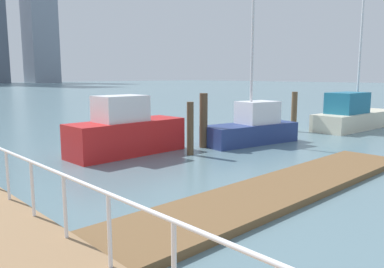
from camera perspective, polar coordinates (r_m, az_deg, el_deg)
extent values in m
plane|color=slate|center=(16.42, -22.18, -2.53)|extent=(300.00, 300.00, 0.00)
cube|color=brown|center=(10.23, 12.55, -8.14)|extent=(11.83, 2.00, 0.18)
cylinder|color=white|center=(4.52, -2.68, -18.96)|extent=(0.06, 0.06, 1.05)
cylinder|color=white|center=(5.52, -12.12, -13.85)|extent=(0.06, 0.06, 1.05)
cylinder|color=white|center=(6.64, -18.29, -10.17)|extent=(0.06, 0.06, 1.05)
cylinder|color=white|center=(7.83, -22.55, -7.52)|extent=(0.06, 0.06, 1.05)
cylinder|color=white|center=(9.06, -25.62, -5.54)|extent=(0.06, 0.06, 1.05)
cylinder|color=white|center=(4.31, -2.74, -12.76)|extent=(0.06, 24.21, 0.06)
cylinder|color=brown|center=(21.45, 14.88, 3.22)|extent=(0.30, 0.30, 2.14)
cylinder|color=brown|center=(16.09, 1.71, 2.01)|extent=(0.34, 0.34, 2.28)
cylinder|color=brown|center=(14.57, -0.27, 0.81)|extent=(0.26, 0.26, 2.03)
cube|color=red|center=(15.01, -9.61, -0.51)|extent=(4.63, 1.67, 1.29)
cube|color=white|center=(14.74, -10.52, 3.73)|extent=(1.87, 1.31, 0.97)
cube|color=beige|center=(23.93, 23.08, 1.90)|extent=(6.78, 2.09, 0.93)
cube|color=#1E6B8C|center=(22.85, 22.03, 4.29)|extent=(2.50, 1.55, 1.14)
cylinder|color=silver|center=(23.86, 23.73, 12.39)|extent=(0.12, 0.12, 7.82)
cube|color=navy|center=(17.34, 8.63, 0.06)|extent=(4.69, 2.24, 0.87)
cube|color=white|center=(17.50, 9.67, 3.18)|extent=(1.90, 1.49, 0.99)
cylinder|color=silver|center=(17.27, 9.00, 15.73)|extent=(0.12, 0.12, 8.57)
cube|color=gray|center=(165.33, -21.68, 15.19)|extent=(10.83, 14.34, 46.59)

